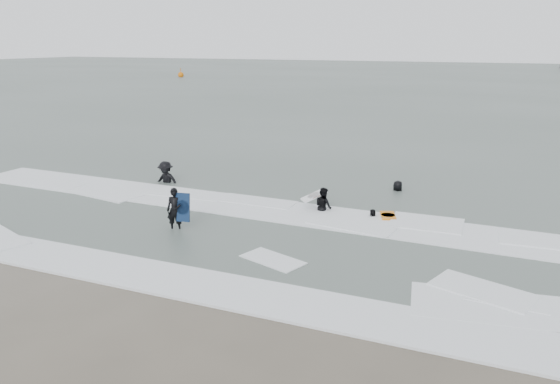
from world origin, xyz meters
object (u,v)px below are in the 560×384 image
at_px(surfer_centre, 176,231).
at_px(surfer_right_near, 373,218).
at_px(surfer_breaker, 166,184).
at_px(buoy, 181,75).
at_px(surfer_right_far, 397,192).
at_px(surfer_wading, 323,211).

xyz_separation_m(surfer_centre, surfer_right_near, (5.68, 4.02, 0.00)).
bearing_deg(surfer_breaker, surfer_centre, -54.33).
distance_m(surfer_right_near, buoy, 81.33).
distance_m(surfer_right_far, buoy, 78.33).
xyz_separation_m(surfer_wading, surfer_right_near, (1.90, -0.04, 0.00)).
distance_m(surfer_breaker, buoy, 74.80).
xyz_separation_m(surfer_breaker, surfer_right_far, (9.69, 2.88, 0.00)).
bearing_deg(surfer_wading, surfer_right_far, -78.80).
bearing_deg(surfer_right_near, surfer_right_far, -114.78).
relative_size(surfer_right_far, buoy, 0.98).
bearing_deg(surfer_right_near, surfer_wading, -25.41).
bearing_deg(surfer_right_far, surfer_centre, 37.23).
bearing_deg(surfer_wading, surfer_breaker, 30.53).
relative_size(surfer_centre, surfer_right_near, 1.01).
bearing_deg(buoy, surfer_breaker, -56.61).
relative_size(surfer_right_near, surfer_right_far, 0.91).
relative_size(surfer_wading, surfer_right_far, 0.90).
bearing_deg(surfer_wading, buoy, -14.55).
bearing_deg(surfer_right_far, surfer_breaker, -0.43).
relative_size(surfer_breaker, surfer_right_near, 1.27).
height_order(surfer_breaker, surfer_right_far, surfer_breaker).
xyz_separation_m(surfer_centre, surfer_breaker, (-3.98, 5.05, 0.00)).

